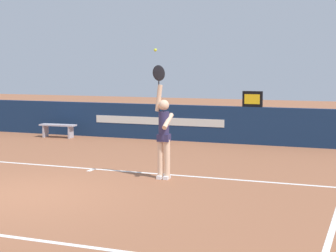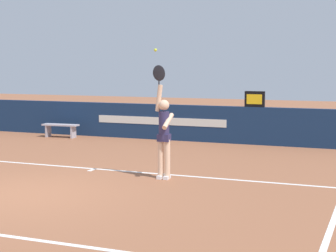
{
  "view_description": "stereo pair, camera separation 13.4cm",
  "coord_description": "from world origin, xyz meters",
  "px_view_note": "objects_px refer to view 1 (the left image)",
  "views": [
    {
      "loc": [
        6.29,
        -8.7,
        2.47
      ],
      "look_at": [
        2.14,
        2.1,
        1.19
      ],
      "focal_mm": 59.11,
      "sensor_mm": 36.0,
      "label": 1
    },
    {
      "loc": [
        6.41,
        -8.65,
        2.47
      ],
      "look_at": [
        2.14,
        2.1,
        1.19
      ],
      "focal_mm": 59.11,
      "sensor_mm": 36.0,
      "label": 2
    }
  ],
  "objects_px": {
    "tennis_ball": "(155,50)",
    "courtside_bench_near": "(58,128)",
    "tennis_player": "(164,132)",
    "speed_display": "(253,99)"
  },
  "relations": [
    {
      "from": "tennis_ball",
      "to": "courtside_bench_near",
      "type": "bearing_deg",
      "value": 137.74
    },
    {
      "from": "tennis_player",
      "to": "tennis_ball",
      "type": "xyz_separation_m",
      "value": [
        -0.12,
        -0.16,
        1.75
      ]
    },
    {
      "from": "tennis_ball",
      "to": "courtside_bench_near",
      "type": "relative_size",
      "value": 0.05
    },
    {
      "from": "tennis_ball",
      "to": "courtside_bench_near",
      "type": "distance_m",
      "value": 8.11
    },
    {
      "from": "speed_display",
      "to": "tennis_player",
      "type": "xyz_separation_m",
      "value": [
        -0.67,
        -5.81,
        -0.39
      ]
    },
    {
      "from": "speed_display",
      "to": "tennis_ball",
      "type": "xyz_separation_m",
      "value": [
        -0.79,
        -5.97,
        1.37
      ]
    },
    {
      "from": "tennis_player",
      "to": "speed_display",
      "type": "bearing_deg",
      "value": 83.43
    },
    {
      "from": "tennis_ball",
      "to": "speed_display",
      "type": "bearing_deg",
      "value": 82.44
    },
    {
      "from": "tennis_player",
      "to": "courtside_bench_near",
      "type": "relative_size",
      "value": 1.94
    },
    {
      "from": "tennis_ball",
      "to": "courtside_bench_near",
      "type": "height_order",
      "value": "tennis_ball"
    }
  ]
}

